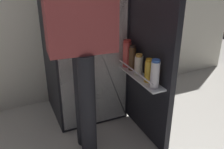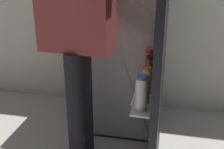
{
  "view_description": "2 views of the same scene",
  "coord_description": "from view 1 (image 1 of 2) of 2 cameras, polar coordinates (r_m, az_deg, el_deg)",
  "views": [
    {
      "loc": [
        -0.67,
        -1.6,
        1.41
      ],
      "look_at": [
        0.01,
        -0.1,
        0.67
      ],
      "focal_mm": 39.5,
      "sensor_mm": 36.0,
      "label": 1
    },
    {
      "loc": [
        0.42,
        -1.78,
        1.43
      ],
      "look_at": [
        0.05,
        -0.08,
        0.72
      ],
      "focal_mm": 46.95,
      "sensor_mm": 36.0,
      "label": 2
    }
  ],
  "objects": [
    {
      "name": "person",
      "position": [
        1.69,
        -6.88,
        11.3
      ],
      "size": [
        0.57,
        0.81,
        1.7
      ],
      "color": "black",
      "rests_on": "ground_plane"
    },
    {
      "name": "ground_plane",
      "position": [
        2.23,
        -1.28,
        -14.85
      ],
      "size": [
        6.85,
        6.85,
        0.0
      ],
      "primitive_type": "plane",
      "color": "#B7B2A8"
    },
    {
      "name": "refrigerator",
      "position": [
        2.29,
        -6.13,
        10.91
      ],
      "size": [
        0.7,
        1.27,
        1.77
      ],
      "color": "black",
      "rests_on": "ground_plane"
    }
  ]
}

